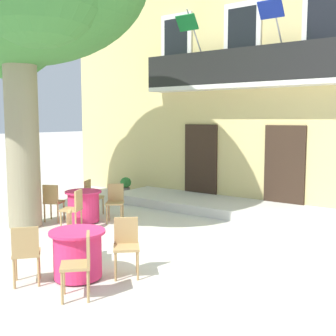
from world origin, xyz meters
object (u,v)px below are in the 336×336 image
cafe_table_near_tree (78,254)px  cafe_chair_near_tree_3 (81,261)px  cafe_chair_near_tree_1 (76,233)px  cafe_chair_middle_3 (74,207)px  cafe_chair_middle_1 (92,195)px  cafe_chair_near_tree_2 (26,251)px  cafe_chair_near_tree_0 (126,242)px  cafe_chair_middle_0 (115,200)px  cafe_table_middle (84,206)px  ground_planter_left (126,185)px  cafe_chair_middle_2 (53,200)px

cafe_table_near_tree → cafe_chair_near_tree_3: 0.77m
cafe_chair_near_tree_1 → cafe_chair_middle_3: same height
cafe_chair_middle_1 → cafe_chair_near_tree_2: bearing=-55.0°
cafe_chair_near_tree_1 → cafe_chair_near_tree_2: (0.18, -1.12, 0.00)m
cafe_chair_middle_1 → cafe_chair_middle_3: bearing=-57.7°
cafe_chair_near_tree_0 → cafe_chair_middle_0: (-2.61, 2.48, 0.00)m
cafe_table_middle → cafe_chair_middle_0: cafe_chair_middle_0 is taller
cafe_chair_near_tree_1 → cafe_chair_middle_3: size_ratio=1.00×
cafe_chair_middle_3 → cafe_table_middle: bearing=122.6°
cafe_chair_near_tree_2 → ground_planter_left: bearing=121.2°
cafe_table_near_tree → cafe_chair_near_tree_0: 0.77m
cafe_table_middle → cafe_chair_near_tree_0: bearing=-31.9°
cafe_table_near_tree → cafe_table_middle: 3.69m
cafe_chair_near_tree_0 → cafe_chair_middle_1: bearing=143.8°
cafe_chair_middle_0 → cafe_chair_middle_1: (-0.96, 0.14, 0.00)m
cafe_chair_near_tree_0 → cafe_chair_middle_2: size_ratio=1.00×
cafe_table_near_tree → cafe_chair_near_tree_3: bearing=-37.9°
cafe_table_near_tree → cafe_chair_near_tree_2: size_ratio=0.95×
cafe_chair_near_tree_2 → cafe_chair_middle_3: (-1.86, 2.54, 0.00)m
cafe_chair_near_tree_3 → cafe_chair_middle_2: same height
cafe_chair_near_tree_1 → cafe_chair_near_tree_3: size_ratio=1.00×
cafe_table_middle → cafe_chair_middle_3: size_ratio=0.95×
cafe_chair_middle_0 → cafe_chair_middle_1: same height
cafe_chair_near_tree_1 → cafe_table_near_tree: bearing=-39.8°
cafe_table_near_tree → cafe_chair_near_tree_1: cafe_chair_near_tree_1 is taller
cafe_table_middle → cafe_table_near_tree: bearing=-43.5°
cafe_chair_near_tree_2 → cafe_chair_middle_2: bearing=136.3°
cafe_chair_near_tree_3 → cafe_chair_middle_1: bearing=135.2°
cafe_table_near_tree → ground_planter_left: cafe_table_near_tree is taller
cafe_chair_middle_2 → cafe_table_middle: bearing=32.0°
cafe_chair_near_tree_3 → ground_planter_left: bearing=127.9°
ground_planter_left → cafe_chair_middle_0: bearing=-51.7°
cafe_chair_middle_0 → cafe_chair_near_tree_3: bearing=-52.3°
cafe_chair_middle_1 → cafe_chair_near_tree_1: bearing=-47.2°
cafe_table_near_tree → cafe_chair_middle_2: 3.94m
cafe_table_middle → cafe_chair_near_tree_2: bearing=-54.4°
cafe_chair_middle_2 → cafe_chair_near_tree_0: bearing=-22.4°
cafe_chair_near_tree_0 → cafe_chair_middle_0: size_ratio=1.00×
cafe_chair_middle_1 → cafe_chair_middle_0: bearing=-8.0°
cafe_chair_near_tree_3 → cafe_chair_middle_3: size_ratio=1.00×
cafe_chair_near_tree_1 → cafe_chair_near_tree_3: (1.17, -0.95, 0.00)m
cafe_chair_middle_2 → ground_planter_left: bearing=105.2°
cafe_chair_near_tree_2 → cafe_chair_middle_1: 4.66m
cafe_chair_middle_0 → cafe_chair_near_tree_1: bearing=-59.1°
ground_planter_left → cafe_chair_near_tree_0: bearing=-47.6°
cafe_table_middle → cafe_chair_middle_3: 0.77m
cafe_table_middle → cafe_chair_middle_0: size_ratio=0.95×
cafe_chair_middle_0 → cafe_chair_middle_1: bearing=172.0°
cafe_table_near_tree → cafe_chair_middle_0: bearing=124.7°
cafe_chair_near_tree_2 → cafe_chair_middle_0: bearing=114.9°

